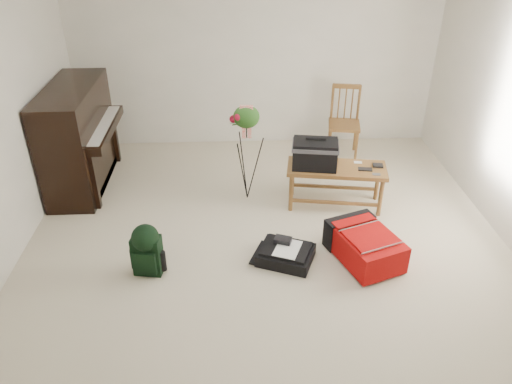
{
  "coord_description": "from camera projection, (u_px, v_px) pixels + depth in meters",
  "views": [
    {
      "loc": [
        -0.31,
        -4.01,
        3.14
      ],
      "look_at": [
        -0.1,
        0.35,
        0.54
      ],
      "focal_mm": 35.0,
      "sensor_mm": 36.0,
      "label": 1
    }
  ],
  "objects": [
    {
      "name": "floor",
      "position": [
        268.0,
        255.0,
        5.05
      ],
      "size": [
        5.0,
        5.5,
        0.01
      ],
      "primitive_type": "cube",
      "color": "beige",
      "rests_on": "ground"
    },
    {
      "name": "wall_back",
      "position": [
        255.0,
        57.0,
        6.78
      ],
      "size": [
        5.0,
        0.04,
        2.5
      ],
      "primitive_type": "cube",
      "color": "silver",
      "rests_on": "floor"
    },
    {
      "name": "piano",
      "position": [
        79.0,
        139.0,
        6.03
      ],
      "size": [
        0.71,
        1.5,
        1.25
      ],
      "color": "black",
      "rests_on": "floor"
    },
    {
      "name": "bench",
      "position": [
        322.0,
        159.0,
        5.56
      ],
      "size": [
        1.17,
        0.61,
        0.86
      ],
      "rotation": [
        0.0,
        0.0,
        -0.16
      ],
      "color": "brown",
      "rests_on": "floor"
    },
    {
      "name": "dining_chair",
      "position": [
        344.0,
        123.0,
        6.81
      ],
      "size": [
        0.48,
        0.48,
        0.96
      ],
      "rotation": [
        0.0,
        0.0,
        -0.17
      ],
      "color": "brown",
      "rests_on": "floor"
    },
    {
      "name": "red_suitcase",
      "position": [
        364.0,
        242.0,
        4.96
      ],
      "size": [
        0.73,
        0.9,
        0.32
      ],
      "rotation": [
        0.0,
        0.0,
        0.36
      ],
      "color": "red",
      "rests_on": "floor"
    },
    {
      "name": "black_duffel",
      "position": [
        286.0,
        254.0,
        4.95
      ],
      "size": [
        0.64,
        0.58,
        0.22
      ],
      "rotation": [
        0.0,
        0.0,
        -0.38
      ],
      "color": "black",
      "rests_on": "floor"
    },
    {
      "name": "green_backpack",
      "position": [
        146.0,
        248.0,
        4.68
      ],
      "size": [
        0.29,
        0.27,
        0.53
      ],
      "rotation": [
        0.0,
        0.0,
        -0.16
      ],
      "color": "black",
      "rests_on": "floor"
    },
    {
      "name": "flower_stand",
      "position": [
        247.0,
        154.0,
        5.72
      ],
      "size": [
        0.41,
        0.41,
        1.21
      ],
      "rotation": [
        0.0,
        0.0,
        -0.09
      ],
      "color": "black",
      "rests_on": "floor"
    }
  ]
}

